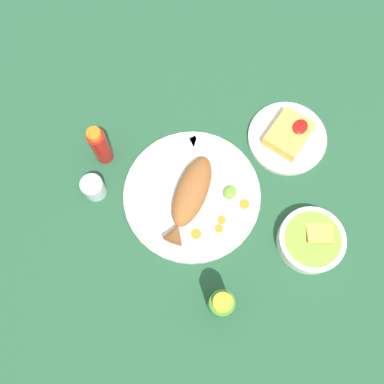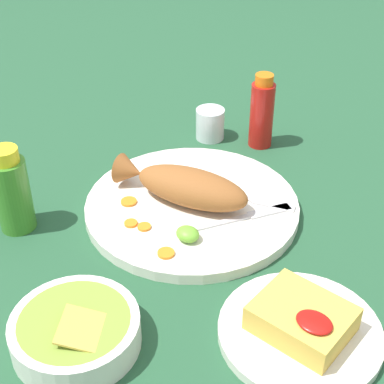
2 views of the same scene
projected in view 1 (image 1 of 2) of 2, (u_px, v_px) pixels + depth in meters
name	position (u px, v px, depth m)	size (l,w,h in m)	color
ground_plane	(192.00, 196.00, 1.09)	(4.00, 4.00, 0.00)	#235133
main_plate	(192.00, 195.00, 1.08)	(0.34, 0.34, 0.02)	white
fried_fish	(190.00, 196.00, 1.04)	(0.24, 0.12, 0.06)	#935628
fork_near	(186.00, 161.00, 1.09)	(0.18, 0.07, 0.00)	silver
fork_far	(206.00, 163.00, 1.09)	(0.10, 0.17, 0.00)	silver
carrot_slice_near	(196.00, 234.00, 1.04)	(0.03, 0.03, 0.00)	orange
carrot_slice_mid	(222.00, 220.00, 1.05)	(0.02, 0.02, 0.00)	orange
carrot_slice_far	(219.00, 229.00, 1.04)	(0.02, 0.02, 0.00)	orange
carrot_slice_extra	(245.00, 204.00, 1.06)	(0.02, 0.02, 0.00)	orange
lime_wedge_main	(230.00, 192.00, 1.06)	(0.04, 0.03, 0.02)	#6BB233
hot_sauce_bottle_red	(100.00, 146.00, 1.05)	(0.04, 0.04, 0.14)	#B21914
hot_sauce_bottle_green	(221.00, 304.00, 0.94)	(0.06, 0.06, 0.14)	#3D8428
salt_cup	(94.00, 188.00, 1.07)	(0.06, 0.06, 0.06)	silver
side_plate_fries	(287.00, 138.00, 1.13)	(0.21, 0.21, 0.01)	white
fries_pile	(289.00, 134.00, 1.10)	(0.11, 0.09, 0.04)	gold
guacamole_bowl	(311.00, 240.00, 1.03)	(0.16, 0.16, 0.05)	white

